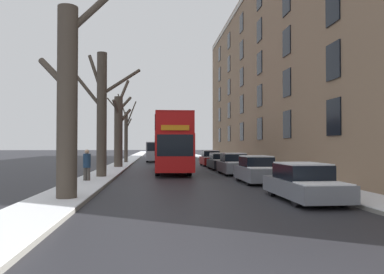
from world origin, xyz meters
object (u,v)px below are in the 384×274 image
Objects in this scene: bare_tree_left_1 at (102,111)px; pedestrian_left_sidewalk at (87,165)px; bare_tree_left_3 at (126,132)px; double_decker_bus at (171,141)px; parked_car_0 at (304,183)px; oncoming_van at (155,151)px; parked_car_3 at (220,162)px; parked_car_1 at (257,170)px; parked_car_2 at (234,165)px; bare_tree_left_0 at (68,97)px; bare_tree_left_2 at (119,128)px; parked_car_4 at (211,159)px.

bare_tree_left_1 reaches higher than pedestrian_left_sidewalk.
double_decker_bus is at bearing -72.13° from bare_tree_left_3.
oncoming_van is (-5.51, 33.38, 0.67)m from parked_car_0.
parked_car_0 is at bearing -35.08° from pedestrian_left_sidewalk.
parked_car_0 is 1.02× the size of parked_car_3.
parked_car_1 reaches higher than parked_car_3.
bare_tree_left_3 reaches higher than bare_tree_left_1.
bare_tree_left_3 is 4.41× the size of pedestrian_left_sidewalk.
pedestrian_left_sidewalk is (-0.35, -21.85, -2.47)m from bare_tree_left_3.
double_decker_bus is at bearing 61.17° from pedestrian_left_sidewalk.
parked_car_2 is at bearing 90.00° from parked_car_1.
bare_tree_left_3 is 1.79× the size of parked_car_0.
bare_tree_left_0 is at bearing -106.80° from double_decker_bus.
bare_tree_left_0 is 9.36m from bare_tree_left_1.
parked_car_3 is (8.62, 17.38, -3.12)m from bare_tree_left_0.
parked_car_2 is at bearing 90.00° from parked_car_0.
oncoming_van is at bearing 99.37° from parked_car_0.
pedestrian_left_sidewalk is (-9.11, 0.72, 0.32)m from parked_car_1.
parked_car_3 is at bearing 90.00° from parked_car_0.
bare_tree_left_1 is at bearing -90.39° from bare_tree_left_2.
parked_car_1 is 0.98× the size of parked_car_4.
parked_car_4 is at bearing 62.98° from double_decker_bus.
bare_tree_left_0 is at bearing 176.88° from parked_car_0.
double_decker_bus is 2.04× the size of oncoming_van.
double_decker_bus is at bearing -117.02° from parked_car_4.
bare_tree_left_3 is 1.98× the size of parked_car_4.
pedestrian_left_sidewalk reaches higher than parked_car_2.
parked_car_0 is 17.85m from parked_car_3.
bare_tree_left_0 reaches higher than bare_tree_left_3.
parked_car_4 reaches higher than parked_car_2.
bare_tree_left_0 reaches higher than oncoming_van.
bare_tree_left_1 is 16.39m from parked_car_4.
bare_tree_left_0 is 28.49m from bare_tree_left_3.
double_decker_bus is 2.45× the size of parked_car_0.
bare_tree_left_2 is at bearing 166.17° from parked_car_3.
parked_car_1 is 0.90× the size of parked_car_3.
bare_tree_left_1 is 1.45× the size of oncoming_van.
bare_tree_left_2 reaches higher than pedestrian_left_sidewalk.
pedestrian_left_sidewalk is at bearing -98.49° from bare_tree_left_1.
pedestrian_left_sidewalk is at bearing 142.01° from parked_car_0.
parked_car_4 is at bearing 57.13° from bare_tree_left_1.
parked_car_2 is at bearing -90.00° from parked_car_3.
bare_tree_left_2 is at bearing -89.20° from bare_tree_left_3.
bare_tree_left_1 is at bearing -97.71° from oncoming_van.
parked_car_2 is (0.00, 12.36, 0.05)m from parked_car_0.
bare_tree_left_0 is 2.01× the size of parked_car_4.
bare_tree_left_1 is 1.97× the size of parked_car_2.
bare_tree_left_2 reaches higher than parked_car_3.
bare_tree_left_1 is at bearing -130.91° from double_decker_bus.
bare_tree_left_3 is 14.74m from double_decker_bus.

